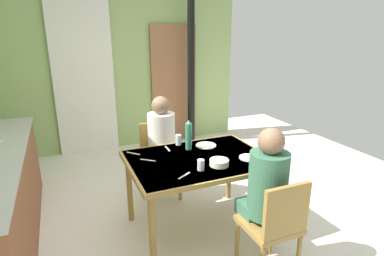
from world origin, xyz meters
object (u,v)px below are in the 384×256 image
object	(u,v)px
dining_table	(198,165)
chair_far_diner	(159,155)
person_far_diner	(162,135)
serving_bowl_center	(219,163)
person_near_diner	(267,182)
water_bottle_green_near	(189,136)
chair_near_diner	(275,224)

from	to	relation	value
dining_table	chair_far_diner	bearing A→B (deg)	98.79
chair_far_diner	person_far_diner	xyz separation A→B (m)	(-0.00, -0.14, 0.28)
chair_far_diner	serving_bowl_center	xyz separation A→B (m)	(0.23, -1.06, 0.29)
dining_table	person_near_diner	size ratio (longest dim) A/B	1.68
dining_table	person_near_diner	bearing A→B (deg)	-69.60
dining_table	person_far_diner	xyz separation A→B (m)	(-0.13, 0.70, 0.10)
water_bottle_green_near	chair_near_diner	bearing A→B (deg)	-76.90
person_near_diner	water_bottle_green_near	bearing A→B (deg)	104.91
chair_near_diner	water_bottle_green_near	distance (m)	1.18
person_far_diner	water_bottle_green_near	distance (m)	0.48
serving_bowl_center	dining_table	bearing A→B (deg)	113.67
serving_bowl_center	chair_near_diner	bearing A→B (deg)	-75.20
chair_near_diner	person_far_diner	bearing A→B (deg)	104.23
dining_table	water_bottle_green_near	size ratio (longest dim) A/B	4.28
chair_near_diner	serving_bowl_center	bearing A→B (deg)	104.80
chair_near_diner	serving_bowl_center	size ratio (longest dim) A/B	5.12
water_bottle_green_near	dining_table	bearing A→B (deg)	-91.57
person_near_diner	person_far_diner	xyz separation A→B (m)	(-0.39, 1.39, 0.00)
dining_table	person_far_diner	bearing A→B (deg)	100.47
chair_near_diner	person_near_diner	bearing A→B (deg)	90.00
person_near_diner	water_bottle_green_near	xyz separation A→B (m)	(-0.25, 0.95, 0.12)
serving_bowl_center	person_far_diner	bearing A→B (deg)	103.85
chair_far_diner	water_bottle_green_near	xyz separation A→B (m)	(0.14, -0.58, 0.40)
chair_far_diner	person_near_diner	distance (m)	1.60
chair_near_diner	person_far_diner	xyz separation A→B (m)	(-0.39, 1.53, 0.28)
dining_table	person_near_diner	distance (m)	0.75
dining_table	serving_bowl_center	size ratio (longest dim) A/B	7.61
chair_far_diner	serving_bowl_center	size ratio (longest dim) A/B	5.12
person_near_diner	chair_far_diner	bearing A→B (deg)	104.23
dining_table	chair_far_diner	xyz separation A→B (m)	(-0.13, 0.83, -0.19)
person_near_diner	serving_bowl_center	world-z (taller)	person_near_diner
dining_table	chair_far_diner	world-z (taller)	chair_far_diner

